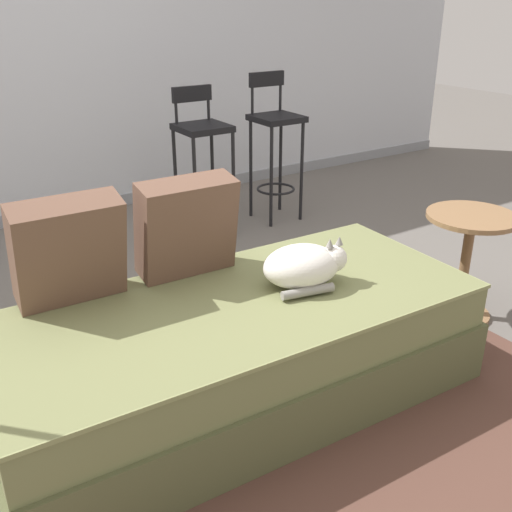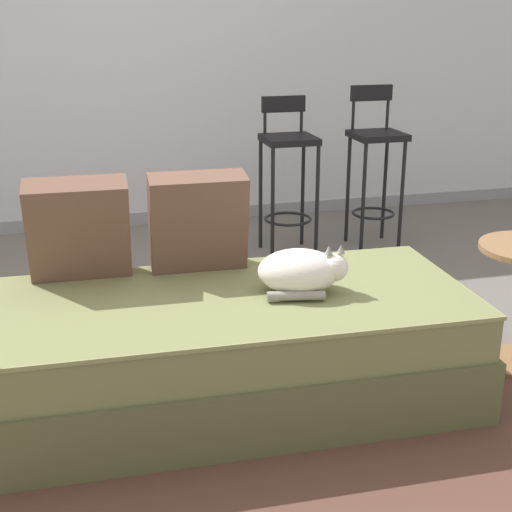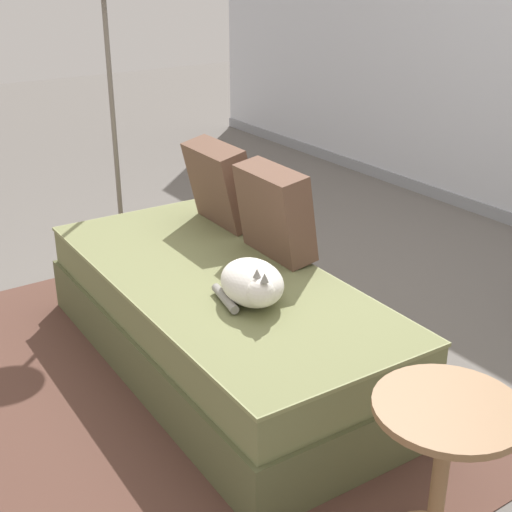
{
  "view_description": "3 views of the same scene",
  "coord_description": "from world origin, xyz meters",
  "px_view_note": "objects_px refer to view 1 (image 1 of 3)",
  "views": [
    {
      "loc": [
        -1.06,
        -2.15,
        1.54
      ],
      "look_at": [
        0.15,
        -0.3,
        0.57
      ],
      "focal_mm": 42.0,
      "sensor_mm": 36.0,
      "label": 1
    },
    {
      "loc": [
        -0.52,
        -2.9,
        1.5
      ],
      "look_at": [
        0.15,
        -0.3,
        0.57
      ],
      "focal_mm": 50.0,
      "sensor_mm": 36.0,
      "label": 2
    },
    {
      "loc": [
        2.41,
        -1.84,
        1.75
      ],
      "look_at": [
        0.15,
        -0.3,
        0.57
      ],
      "focal_mm": 50.0,
      "sensor_mm": 36.0,
      "label": 3
    }
  ],
  "objects_px": {
    "side_table": "(467,251)",
    "cat": "(304,266)",
    "bar_stool_by_doorway": "(275,137)",
    "bar_stool_near_window": "(202,151)",
    "couch": "(238,350)",
    "throw_pillow_middle": "(186,227)",
    "throw_pillow_corner": "(68,251)"
  },
  "relations": [
    {
      "from": "cat",
      "to": "throw_pillow_corner",
      "type": "bearing_deg",
      "value": 156.12
    },
    {
      "from": "bar_stool_by_doorway",
      "to": "side_table",
      "type": "height_order",
      "value": "bar_stool_by_doorway"
    },
    {
      "from": "bar_stool_near_window",
      "to": "throw_pillow_middle",
      "type": "bearing_deg",
      "value": -120.53
    },
    {
      "from": "cat",
      "to": "side_table",
      "type": "height_order",
      "value": "cat"
    },
    {
      "from": "throw_pillow_corner",
      "to": "throw_pillow_middle",
      "type": "relative_size",
      "value": 1.01
    },
    {
      "from": "throw_pillow_middle",
      "to": "bar_stool_by_doorway",
      "type": "height_order",
      "value": "bar_stool_by_doorway"
    },
    {
      "from": "throw_pillow_corner",
      "to": "bar_stool_by_doorway",
      "type": "xyz_separation_m",
      "value": [
        1.9,
        1.38,
        -0.06
      ]
    },
    {
      "from": "bar_stool_near_window",
      "to": "side_table",
      "type": "height_order",
      "value": "bar_stool_near_window"
    },
    {
      "from": "couch",
      "to": "bar_stool_near_window",
      "type": "bearing_deg",
      "value": 65.68
    },
    {
      "from": "couch",
      "to": "cat",
      "type": "distance_m",
      "value": 0.43
    },
    {
      "from": "throw_pillow_middle",
      "to": "cat",
      "type": "bearing_deg",
      "value": -45.96
    },
    {
      "from": "throw_pillow_corner",
      "to": "side_table",
      "type": "relative_size",
      "value": 0.76
    },
    {
      "from": "throw_pillow_middle",
      "to": "bar_stool_near_window",
      "type": "relative_size",
      "value": 0.43
    },
    {
      "from": "couch",
      "to": "throw_pillow_middle",
      "type": "height_order",
      "value": "throw_pillow_middle"
    },
    {
      "from": "couch",
      "to": "side_table",
      "type": "distance_m",
      "value": 1.33
    },
    {
      "from": "side_table",
      "to": "couch",
      "type": "bearing_deg",
      "value": 178.62
    },
    {
      "from": "throw_pillow_middle",
      "to": "side_table",
      "type": "xyz_separation_m",
      "value": [
        1.36,
        -0.37,
        -0.3
      ]
    },
    {
      "from": "throw_pillow_corner",
      "to": "cat",
      "type": "bearing_deg",
      "value": -23.88
    },
    {
      "from": "cat",
      "to": "bar_stool_near_window",
      "type": "bearing_deg",
      "value": 74.77
    },
    {
      "from": "bar_stool_near_window",
      "to": "side_table",
      "type": "distance_m",
      "value": 1.85
    },
    {
      "from": "side_table",
      "to": "throw_pillow_corner",
      "type": "bearing_deg",
      "value": 168.48
    },
    {
      "from": "couch",
      "to": "bar_stool_by_doorway",
      "type": "height_order",
      "value": "bar_stool_by_doorway"
    },
    {
      "from": "side_table",
      "to": "cat",
      "type": "bearing_deg",
      "value": 179.48
    },
    {
      "from": "cat",
      "to": "throw_pillow_middle",
      "type": "bearing_deg",
      "value": 134.04
    },
    {
      "from": "bar_stool_by_doorway",
      "to": "side_table",
      "type": "bearing_deg",
      "value": -91.51
    },
    {
      "from": "couch",
      "to": "throw_pillow_middle",
      "type": "xyz_separation_m",
      "value": [
        -0.04,
        0.33,
        0.43
      ]
    },
    {
      "from": "bar_stool_by_doorway",
      "to": "side_table",
      "type": "xyz_separation_m",
      "value": [
        -0.05,
        -1.75,
        -0.24
      ]
    },
    {
      "from": "throw_pillow_corner",
      "to": "bar_stool_by_doorway",
      "type": "height_order",
      "value": "bar_stool_by_doorway"
    },
    {
      "from": "couch",
      "to": "bar_stool_near_window",
      "type": "height_order",
      "value": "bar_stool_near_window"
    },
    {
      "from": "cat",
      "to": "side_table",
      "type": "bearing_deg",
      "value": -0.52
    },
    {
      "from": "bar_stool_by_doorway",
      "to": "bar_stool_near_window",
      "type": "bearing_deg",
      "value": -179.9
    },
    {
      "from": "couch",
      "to": "bar_stool_by_doorway",
      "type": "relative_size",
      "value": 1.89
    }
  ]
}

